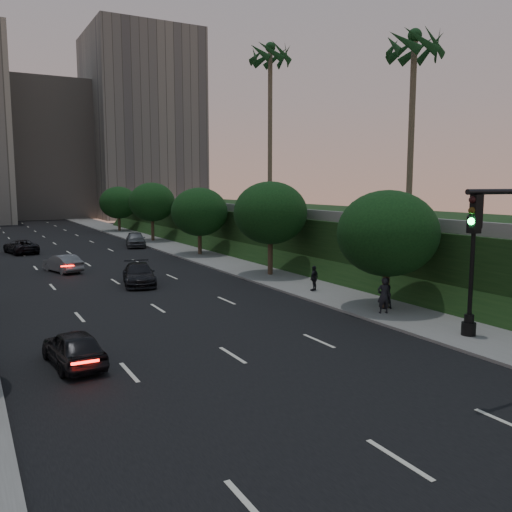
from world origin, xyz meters
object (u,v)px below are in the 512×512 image
street_lamp (471,278)px  pedestrian_b (385,293)px  sedan_near_right (139,274)px  pedestrian_a (384,295)px  sedan_mid_left (63,263)px  sedan_far_left (21,247)px  sedan_near_left (74,348)px  sedan_far_right (136,239)px  pedestrian_c (314,278)px

street_lamp → pedestrian_b: 5.77m
sedan_near_right → pedestrian_b: size_ratio=2.96×
street_lamp → pedestrian_a: 5.06m
sedan_mid_left → sedan_far_left: sedan_mid_left is taller
sedan_mid_left → sedan_near_right: 8.54m
street_lamp → sedan_near_left: size_ratio=1.43×
sedan_far_left → pedestrian_b: pedestrian_b is taller
sedan_near_right → pedestrian_a: pedestrian_a is taller
sedan_mid_left → sedan_far_right: sedan_far_right is taller
sedan_near_left → sedan_near_right: (6.64, 14.48, 0.03)m
sedan_near_right → sedan_far_right: size_ratio=1.01×
street_lamp → pedestrian_b: bearing=87.2°
street_lamp → pedestrian_a: size_ratio=3.13×
street_lamp → sedan_mid_left: (-12.27, 26.63, -1.96)m
sedan_far_left → sedan_near_right: sedan_near_right is taller
street_lamp → sedan_far_left: bearing=109.2°
sedan_near_left → pedestrian_c: (15.16, 6.82, 0.24)m
sedan_far_right → pedestrian_c: (2.63, -29.00, 0.10)m
pedestrian_b → pedestrian_c: (-0.49, 5.69, -0.05)m
sedan_mid_left → pedestrian_a: bearing=101.9°
sedan_mid_left → sedan_near_right: sedan_near_right is taller
sedan_near_left → sedan_far_right: bearing=-114.5°
sedan_near_left → sedan_mid_left: size_ratio=0.97×
street_lamp → pedestrian_b: size_ratio=3.46×
sedan_far_left → sedan_near_left: bearing=76.2°
pedestrian_a → pedestrian_b: pedestrian_a is taller
sedan_mid_left → sedan_far_right: size_ratio=0.86×
street_lamp → sedan_far_right: (-2.85, 40.20, -1.83)m
sedan_near_right → pedestrian_a: bearing=-47.4°
sedan_near_left → sedan_near_right: sedan_near_right is taller
street_lamp → sedan_far_left: (-13.95, 40.05, -1.97)m
sedan_far_left → pedestrian_c: pedestrian_c is taller
pedestrian_c → sedan_near_left: bearing=-5.4°
sedan_near_right → pedestrian_c: bearing=-29.7°
sedan_mid_left → pedestrian_a: 24.83m
pedestrian_a → pedestrian_c: pedestrian_a is taller
sedan_near_left → pedestrian_a: size_ratio=2.18×
sedan_far_right → pedestrian_a: 35.49m
sedan_near_right → sedan_far_left: bearing=116.0°
sedan_far_left → pedestrian_b: bearing=100.9°
sedan_near_left → pedestrian_a: bearing=176.3°
sedan_near_left → sedan_mid_left: 22.47m
street_lamp → pedestrian_b: street_lamp is taller
sedan_near_left → pedestrian_b: pedestrian_b is taller
street_lamp → sedan_far_left: street_lamp is taller
street_lamp → sedan_near_right: 20.87m
sedan_mid_left → sedan_near_right: size_ratio=0.85×
pedestrian_a → pedestrian_b: (0.75, 0.73, -0.09)m
street_lamp → pedestrian_c: street_lamp is taller
sedan_mid_left → pedestrian_b: pedestrian_b is taller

